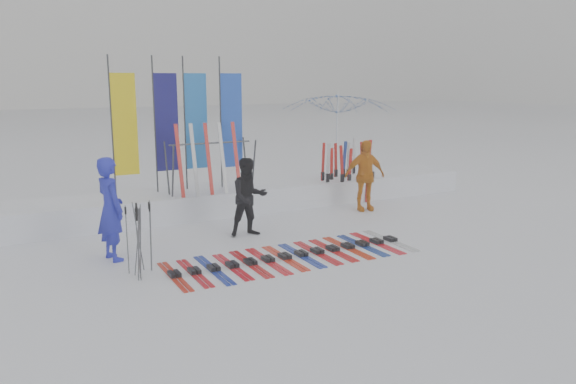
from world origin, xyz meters
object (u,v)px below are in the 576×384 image
tent_canopy (338,141)px  ski_rack (211,160)px  ski_row (294,255)px  person_black (249,197)px  person_yellow (365,175)px  person_blue (110,209)px

tent_canopy → ski_rack: tent_canopy is taller
tent_canopy → ski_row: (-4.23, -5.07, -1.45)m
person_black → ski_rack: bearing=97.3°
person_black → person_yellow: (3.53, 0.80, 0.06)m
person_black → person_yellow: bearing=16.8°
person_black → person_yellow: 3.62m
person_yellow → person_black: bearing=-154.0°
ski_row → person_blue: bearing=154.5°
tent_canopy → ski_row: bearing=-129.8°
person_blue → person_yellow: (6.40, 1.12, -0.06)m
person_blue → person_black: 2.90m
ski_rack → person_blue: bearing=-140.6°
ski_rack → tent_canopy: bearing=17.1°
ski_rack → ski_row: bearing=-86.4°
person_yellow → ski_rack: bearing=175.7°
person_blue → tent_canopy: tent_canopy is taller
person_yellow → ski_row: person_yellow is taller
person_black → tent_canopy: tent_canopy is taller
tent_canopy → person_black: bearing=-142.7°
person_blue → tent_canopy: (7.23, 3.64, 0.53)m
person_yellow → tent_canopy: tent_canopy is taller
person_black → ski_row: 1.93m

